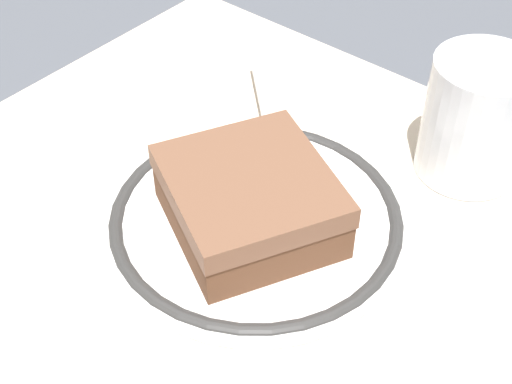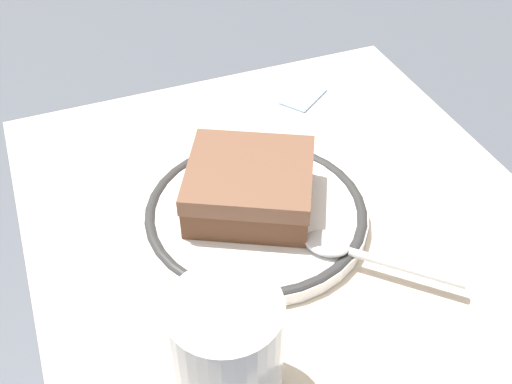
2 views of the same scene
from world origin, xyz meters
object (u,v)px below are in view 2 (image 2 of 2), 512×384
at_px(cup, 227,355).
at_px(sugar_packet, 304,95).
at_px(spoon, 349,250).
at_px(cake_slice, 249,184).
at_px(plate, 256,214).

xyz_separation_m(cup, sugar_packet, (-0.29, 0.19, -0.03)).
xyz_separation_m(spoon, sugar_packet, (-0.22, 0.07, -0.01)).
relative_size(cake_slice, spoon, 1.31).
relative_size(plate, cake_slice, 1.41).
distance_m(spoon, sugar_packet, 0.23).
height_order(cake_slice, sugar_packet, cake_slice).
distance_m(spoon, cup, 0.14).
height_order(plate, cake_slice, cake_slice).
bearing_deg(sugar_packet, spoon, -16.44).
bearing_deg(spoon, cup, -61.58).
bearing_deg(sugar_packet, plate, -36.68).
distance_m(plate, cake_slice, 0.03).
bearing_deg(cup, sugar_packet, 147.16).
bearing_deg(cake_slice, sugar_packet, 140.82).
relative_size(plate, sugar_packet, 3.66).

